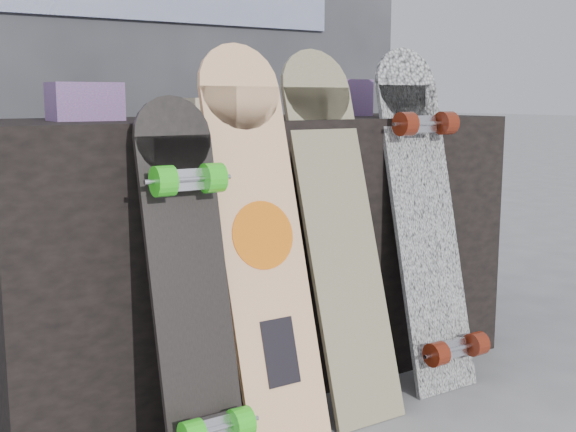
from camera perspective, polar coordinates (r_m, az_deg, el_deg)
ground at (r=2.00m, az=4.55°, el=-16.21°), size 60.00×60.00×0.00m
vendor_table at (r=2.27m, az=-2.99°, el=-2.39°), size 1.60×0.60×0.80m
booth at (r=3.00m, az=-11.43°, el=13.77°), size 2.40×0.22×2.20m
merch_box_purple at (r=2.00m, az=-15.76°, el=8.69°), size 0.18×0.12×0.10m
merch_box_small at (r=2.46m, az=4.43°, el=9.30°), size 0.14×0.14×0.12m
merch_box_flat at (r=2.36m, az=-5.42°, el=8.56°), size 0.22×0.10×0.06m
longboard_geisha at (r=1.83m, az=-2.19°, el=-1.10°), size 0.23×0.30×1.00m
longboard_celtic at (r=1.98m, az=3.97°, el=-0.33°), size 0.22×0.32×1.00m
longboard_cascadia at (r=2.19m, az=10.89°, el=0.23°), size 0.23×0.32×1.01m
skateboard_dark at (r=1.69m, az=-7.60°, el=-5.03°), size 0.19×0.27×0.87m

